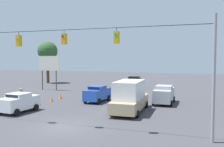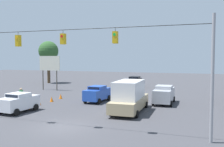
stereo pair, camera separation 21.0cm
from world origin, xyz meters
TOP-DOWN VIEW (x-y plane):
  - ground_plane at (0.00, 0.00)m, footprint 140.00×140.00m
  - overhead_signal_span at (0.03, 0.02)m, footprint 20.42×0.38m
  - sedan_white_parked_shoulder at (6.65, -2.97)m, footprint 2.34×3.95m
  - sedan_black_withflow_deep at (1.42, -26.07)m, footprint 2.23×4.62m
  - box_truck_tan_crossing_near at (-3.14, -6.62)m, footprint 2.74×7.01m
  - sedan_blue_withflow_mid at (1.88, -10.62)m, footprint 2.16×4.15m
  - sedan_silver_oncoming_far at (-5.61, -12.02)m, footprint 2.10×4.60m
  - traffic_cone_nearest at (6.82, -4.47)m, footprint 0.39×0.39m
  - traffic_cone_second at (6.98, -6.57)m, footprint 0.39×0.39m
  - traffic_cone_third at (6.90, -8.82)m, footprint 0.39×0.39m
  - traffic_cone_fourth at (7.01, -11.01)m, footprint 0.39×0.39m
  - roadside_billboard at (13.15, -17.85)m, footprint 3.65×0.16m
  - pedestrian at (9.20, -6.39)m, footprint 0.40×0.28m
  - tree_horizon_left at (19.77, -27.40)m, footprint 3.99×3.99m

SIDE VIEW (x-z plane):
  - ground_plane at x=0.00m, z-range 0.00..0.00m
  - traffic_cone_nearest at x=6.82m, z-range 0.00..0.60m
  - traffic_cone_second at x=6.98m, z-range 0.00..0.60m
  - traffic_cone_third at x=6.90m, z-range 0.00..0.60m
  - traffic_cone_fourth at x=7.01m, z-range 0.00..0.60m
  - pedestrian at x=9.20m, z-range 0.02..1.83m
  - sedan_white_parked_shoulder at x=6.65m, z-range 0.04..1.86m
  - sedan_blue_withflow_mid at x=1.88m, z-range 0.04..1.90m
  - sedan_black_withflow_deep at x=1.42m, z-range 0.04..1.93m
  - sedan_silver_oncoming_far at x=-5.61m, z-range 0.04..2.07m
  - box_truck_tan_crossing_near at x=-3.14m, z-range -0.02..2.95m
  - roadside_billboard at x=13.15m, z-range 1.19..6.60m
  - overhead_signal_span at x=0.03m, z-range 0.91..8.64m
  - tree_horizon_left at x=19.77m, z-range 2.15..10.65m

